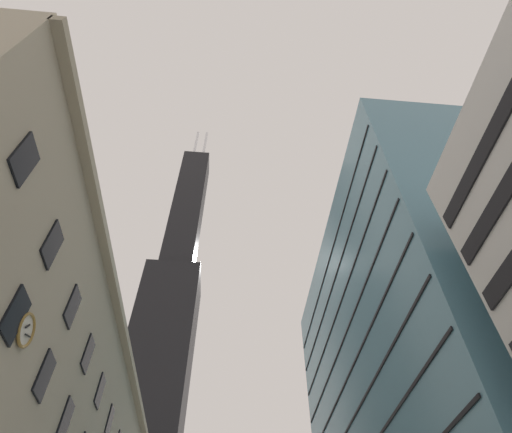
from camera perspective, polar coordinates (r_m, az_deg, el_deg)
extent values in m
cube|color=#9E937A|center=(41.38, -17.01, -17.45)|extent=(0.70, 57.05, 0.60)
cube|color=black|center=(20.67, -29.87, -11.52)|extent=(0.14, 1.40, 2.20)
cube|color=black|center=(24.62, -26.79, -18.71)|extent=(0.14, 1.40, 2.20)
cube|color=black|center=(28.90, -24.43, -23.81)|extent=(0.14, 1.40, 2.20)
cube|color=black|center=(20.11, -28.92, 6.82)|extent=(0.14, 1.40, 2.20)
cube|color=black|center=(23.10, -25.93, -3.43)|extent=(0.14, 1.40, 2.20)
cube|color=black|center=(26.70, -23.65, -11.12)|extent=(0.14, 1.40, 2.20)
cube|color=black|center=(30.69, -21.87, -16.90)|extent=(0.14, 1.40, 2.20)
cube|color=black|center=(34.94, -20.43, -21.29)|extent=(0.14, 1.40, 2.20)
cube|color=black|center=(39.37, -19.25, -24.71)|extent=(0.14, 1.40, 2.20)
torus|color=olive|center=(21.67, -28.70, -13.37)|extent=(0.14, 1.56, 1.56)
cylinder|color=silver|center=(21.69, -28.80, -13.36)|extent=(0.05, 1.35, 1.35)
cube|color=black|center=(21.65, -28.55, -12.92)|extent=(0.03, 0.30, 0.36)
cube|color=black|center=(21.81, -28.55, -14.01)|extent=(0.03, 0.58, 0.27)
cube|color=black|center=(126.49, -12.86, -17.71)|extent=(17.12, 17.12, 55.19)
cube|color=black|center=(166.64, -9.26, 0.73)|extent=(11.01, 11.01, 68.98)
cylinder|color=silver|center=(205.28, -8.24, 9.39)|extent=(1.20, 1.20, 26.48)
cylinder|color=silver|center=(204.90, -7.00, 9.32)|extent=(1.20, 1.20, 26.48)
cube|color=black|center=(25.46, 28.90, 8.70)|extent=(0.16, 11.20, 1.10)
cube|color=teal|center=(49.93, 22.03, -21.19)|extent=(15.64, 41.99, 45.33)
cube|color=black|center=(46.06, 13.31, -24.75)|extent=(0.12, 40.99, 0.24)
cube|color=black|center=(47.78, 12.42, -20.42)|extent=(0.12, 40.99, 0.24)
cube|color=black|center=(49.76, 11.64, -16.40)|extent=(0.12, 40.99, 0.24)
cube|color=black|center=(51.98, 10.95, -12.71)|extent=(0.12, 40.99, 0.24)
cube|color=black|center=(54.40, 10.33, -9.33)|extent=(0.12, 40.99, 0.24)
cube|color=black|center=(57.00, 9.78, -6.25)|extent=(0.12, 40.99, 0.24)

